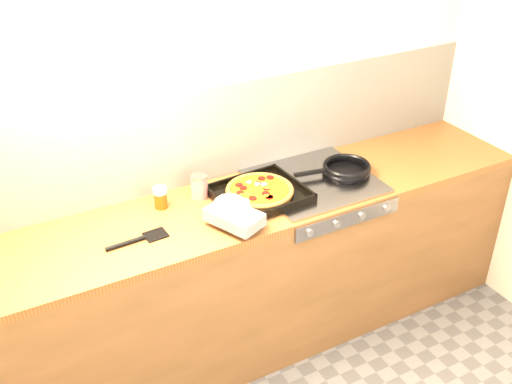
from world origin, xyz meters
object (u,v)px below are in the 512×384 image
frying_pan (346,169)px  pizza_on_tray (252,198)px  tomato_can (199,187)px  juice_glass (161,198)px

frying_pan → pizza_on_tray: bearing=-176.4°
tomato_can → juice_glass: (-0.20, -0.00, -0.00)m
pizza_on_tray → juice_glass: 0.44m
tomato_can → juice_glass: size_ratio=1.11×
pizza_on_tray → frying_pan: (0.58, 0.04, -0.01)m
tomato_can → pizza_on_tray: bearing=-45.4°
frying_pan → juice_glass: 0.98m
tomato_can → juice_glass: tomato_can is taller
pizza_on_tray → tomato_can: tomato_can is taller
frying_pan → juice_glass: juice_glass is taller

